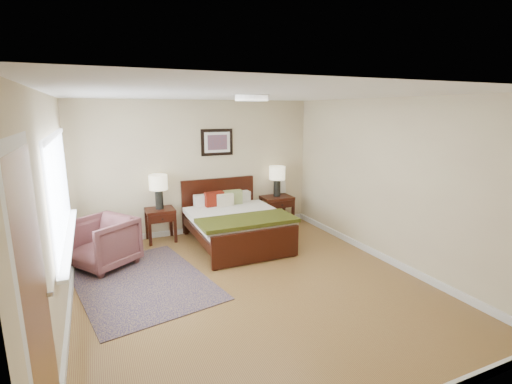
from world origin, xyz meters
The scene contains 18 objects.
floor centered at (0.00, 0.00, 0.00)m, with size 5.00×5.00×0.00m, color olive.
back_wall centered at (0.00, 2.50, 1.25)m, with size 4.50×0.04×2.50m, color beige.
front_wall centered at (0.00, -2.50, 1.25)m, with size 4.50×0.04×2.50m, color beige.
left_wall centered at (-2.25, 0.00, 1.25)m, with size 0.04×5.00×2.50m, color beige.
right_wall centered at (2.25, 0.00, 1.25)m, with size 0.04×5.00×2.50m, color beige.
ceiling centered at (0.00, 0.00, 2.50)m, with size 4.50×5.00×0.02m, color white.
window centered at (-2.20, 0.70, 1.38)m, with size 0.11×2.72×1.32m.
door centered at (-2.23, -1.75, 1.07)m, with size 0.06×1.00×2.18m.
ceil_fixture centered at (0.00, 0.00, 2.47)m, with size 0.44×0.44×0.08m.
bed centered at (0.35, 1.58, 0.47)m, with size 1.57×1.88×1.01m.
wall_art centered at (0.35, 2.47, 1.72)m, with size 0.62×0.05×0.50m.
nightstand_left centered at (-0.81, 2.25, 0.47)m, with size 0.50×0.45×0.59m.
nightstand_right centered at (1.53, 2.26, 0.37)m, with size 0.61×0.45×0.60m.
lamp_left centered at (-0.81, 2.27, 1.02)m, with size 0.32×0.32×0.61m.
lamp_right centered at (1.53, 2.27, 1.02)m, with size 0.32×0.32×0.61m.
armchair centered at (-1.80, 1.47, 0.38)m, with size 0.81×0.83×0.75m, color brown.
rug_persian centered at (-1.35, 0.68, 0.01)m, with size 1.59×2.25×0.01m, color #0D0C3D.
rug_navy centered at (0.90, 1.80, 0.01)m, with size 0.75×1.13×0.01m, color black.
Camera 1 is at (-1.83, -4.25, 2.32)m, focal length 26.00 mm.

